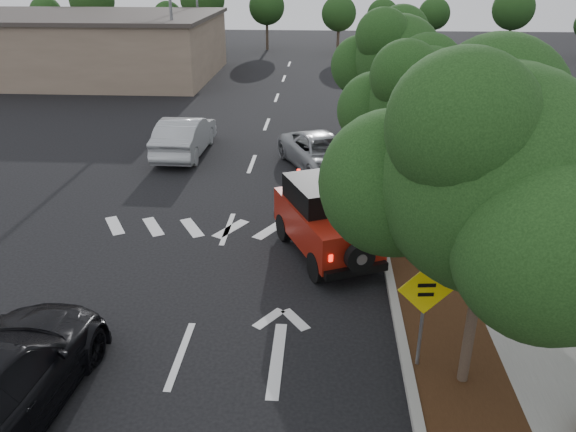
{
  "coord_description": "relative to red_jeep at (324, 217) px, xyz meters",
  "views": [
    {
      "loc": [
        2.82,
        -9.18,
        7.4
      ],
      "look_at": [
        2.03,
        3.0,
        1.85
      ],
      "focal_mm": 35.0,
      "sensor_mm": 36.0,
      "label": 1
    }
  ],
  "objects": [
    {
      "name": "ground",
      "position": [
        -2.89,
        -4.76,
        -1.04
      ],
      "size": [
        120.0,
        120.0,
        0.0
      ],
      "primitive_type": "plane",
      "color": "black",
      "rests_on": "ground"
    },
    {
      "name": "curb",
      "position": [
        1.71,
        7.24,
        -0.97
      ],
      "size": [
        0.2,
        70.0,
        0.15
      ],
      "primitive_type": "cube",
      "color": "#9E9B93",
      "rests_on": "ground"
    },
    {
      "name": "planting_strip",
      "position": [
        2.71,
        7.24,
        -0.98
      ],
      "size": [
        1.8,
        70.0,
        0.12
      ],
      "primitive_type": "cube",
      "color": "black",
      "rests_on": "ground"
    },
    {
      "name": "sidewalk",
      "position": [
        4.61,
        7.24,
        -0.98
      ],
      "size": [
        2.0,
        70.0,
        0.12
      ],
      "primitive_type": "cube",
      "color": "gray",
      "rests_on": "ground"
    },
    {
      "name": "hedge",
      "position": [
        6.01,
        7.24,
        -0.64
      ],
      "size": [
        0.8,
        70.0,
        0.8
      ],
      "primitive_type": "cube",
      "color": "black",
      "rests_on": "ground"
    },
    {
      "name": "commercial_building",
      "position": [
        -18.89,
        25.24,
        0.96
      ],
      "size": [
        22.0,
        12.0,
        4.0
      ],
      "primitive_type": "cube",
      "color": "#7E6A57",
      "rests_on": "ground"
    },
    {
      "name": "transmission_tower",
      "position": [
        3.11,
        43.24,
        -1.04
      ],
      "size": [
        7.0,
        4.0,
        28.0
      ],
      "primitive_type": null,
      "color": "slate",
      "rests_on": "ground"
    },
    {
      "name": "street_tree_near",
      "position": [
        2.71,
        -5.26,
        -1.04
      ],
      "size": [
        3.8,
        3.8,
        5.92
      ],
      "primitive_type": null,
      "color": "black",
      "rests_on": "ground"
    },
    {
      "name": "street_tree_mid",
      "position": [
        2.71,
        1.74,
        -1.04
      ],
      "size": [
        3.2,
        3.2,
        5.32
      ],
      "primitive_type": null,
      "color": "black",
      "rests_on": "ground"
    },
    {
      "name": "street_tree_far",
      "position": [
        2.71,
        8.24,
        -1.04
      ],
      "size": [
        3.4,
        3.4,
        5.62
      ],
      "primitive_type": null,
      "color": "black",
      "rests_on": "ground"
    },
    {
      "name": "light_pole_a",
      "position": [
        -9.39,
        21.24,
        -1.04
      ],
      "size": [
        2.0,
        0.22,
        9.0
      ],
      "primitive_type": null,
      "color": "slate",
      "rests_on": "ground"
    },
    {
      "name": "light_pole_b",
      "position": [
        -10.39,
        33.24,
        -1.04
      ],
      "size": [
        2.0,
        0.22,
        9.0
      ],
      "primitive_type": null,
      "color": "slate",
      "rests_on": "ground"
    },
    {
      "name": "red_jeep",
      "position": [
        0.0,
        0.0,
        0.0
      ],
      "size": [
        3.09,
        4.19,
        2.05
      ],
      "rotation": [
        0.0,
        0.0,
        0.41
      ],
      "color": "black",
      "rests_on": "ground"
    },
    {
      "name": "silver_suv_ahead",
      "position": [
        -0.08,
        6.8,
        -0.37
      ],
      "size": [
        3.96,
        5.28,
        1.33
      ],
      "primitive_type": "imported",
      "rotation": [
        0.0,
        0.0,
        0.42
      ],
      "color": "#95979B",
      "rests_on": "ground"
    },
    {
      "name": "silver_sedan_oncoming",
      "position": [
        -5.82,
        8.34,
        -0.25
      ],
      "size": [
        1.77,
        4.83,
        1.58
      ],
      "primitive_type": "imported",
      "rotation": [
        0.0,
        0.0,
        3.12
      ],
      "color": "#ACAFB4",
      "rests_on": "ground"
    },
    {
      "name": "parked_suv",
      "position": [
        -10.72,
        22.08,
        -0.23
      ],
      "size": [
        5.03,
        2.7,
        1.63
      ],
      "primitive_type": "imported",
      "rotation": [
        0.0,
        0.0,
        1.4
      ],
      "color": "#B9BBC2",
      "rests_on": "ground"
    },
    {
      "name": "speed_hump_sign",
      "position": [
        1.91,
        -4.89,
        0.53
      ],
      "size": [
        1.06,
        0.13,
        2.27
      ],
      "rotation": [
        0.0,
        0.0,
        0.1
      ],
      "color": "slate",
      "rests_on": "ground"
    }
  ]
}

